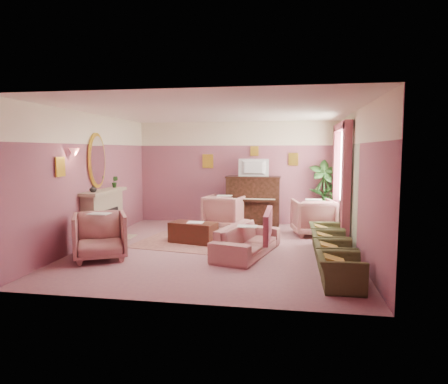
% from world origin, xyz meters
% --- Properties ---
extents(floor, '(5.50, 6.00, 0.01)m').
position_xyz_m(floor, '(0.00, 0.00, 0.00)').
color(floor, '#A06973').
rests_on(floor, ground).
extents(ceiling, '(5.50, 6.00, 0.01)m').
position_xyz_m(ceiling, '(0.00, 0.00, 2.80)').
color(ceiling, white).
rests_on(ceiling, wall_back).
extents(wall_back, '(5.50, 0.02, 2.80)m').
position_xyz_m(wall_back, '(0.00, 3.00, 1.40)').
color(wall_back, '#7A4962').
rests_on(wall_back, floor).
extents(wall_front, '(5.50, 0.02, 2.80)m').
position_xyz_m(wall_front, '(0.00, -3.00, 1.40)').
color(wall_front, '#7A4962').
rests_on(wall_front, floor).
extents(wall_left, '(0.02, 6.00, 2.80)m').
position_xyz_m(wall_left, '(-2.75, 0.00, 1.40)').
color(wall_left, '#7A4962').
rests_on(wall_left, floor).
extents(wall_right, '(0.02, 6.00, 2.80)m').
position_xyz_m(wall_right, '(2.75, 0.00, 1.40)').
color(wall_right, '#7A4962').
rests_on(wall_right, floor).
extents(picture_rail_band, '(5.50, 0.01, 0.65)m').
position_xyz_m(picture_rail_band, '(0.00, 2.99, 2.47)').
color(picture_rail_band, '#FDF2CC').
rests_on(picture_rail_band, wall_back).
extents(stripe_panel, '(0.01, 3.00, 2.15)m').
position_xyz_m(stripe_panel, '(2.73, 1.30, 1.07)').
color(stripe_panel, '#A7B793').
rests_on(stripe_panel, wall_right).
extents(fireplace_surround, '(0.30, 1.40, 1.10)m').
position_xyz_m(fireplace_surround, '(-2.59, 0.20, 0.55)').
color(fireplace_surround, tan).
rests_on(fireplace_surround, floor).
extents(fireplace_inset, '(0.18, 0.72, 0.68)m').
position_xyz_m(fireplace_inset, '(-2.49, 0.20, 0.40)').
color(fireplace_inset, black).
rests_on(fireplace_inset, floor).
extents(fire_ember, '(0.06, 0.54, 0.10)m').
position_xyz_m(fire_ember, '(-2.45, 0.20, 0.22)').
color(fire_ember, '#FF3204').
rests_on(fire_ember, floor).
extents(mantel_shelf, '(0.40, 1.55, 0.07)m').
position_xyz_m(mantel_shelf, '(-2.56, 0.20, 1.12)').
color(mantel_shelf, tan).
rests_on(mantel_shelf, fireplace_surround).
extents(hearth, '(0.55, 1.50, 0.02)m').
position_xyz_m(hearth, '(-2.39, 0.20, 0.01)').
color(hearth, tan).
rests_on(hearth, floor).
extents(mirror_frame, '(0.04, 0.72, 1.20)m').
position_xyz_m(mirror_frame, '(-2.70, 0.20, 1.80)').
color(mirror_frame, gold).
rests_on(mirror_frame, wall_left).
extents(mirror_glass, '(0.01, 0.60, 1.06)m').
position_xyz_m(mirror_glass, '(-2.67, 0.20, 1.80)').
color(mirror_glass, white).
rests_on(mirror_glass, wall_left).
extents(sconce_shade, '(0.20, 0.20, 0.16)m').
position_xyz_m(sconce_shade, '(-2.62, -0.85, 1.98)').
color(sconce_shade, '#E16E66').
rests_on(sconce_shade, wall_left).
extents(piano, '(1.40, 0.60, 1.30)m').
position_xyz_m(piano, '(0.50, 2.68, 0.65)').
color(piano, black).
rests_on(piano, floor).
extents(piano_keyshelf, '(1.30, 0.12, 0.06)m').
position_xyz_m(piano_keyshelf, '(0.50, 2.33, 0.72)').
color(piano_keyshelf, black).
rests_on(piano_keyshelf, piano).
extents(piano_keys, '(1.20, 0.08, 0.02)m').
position_xyz_m(piano_keys, '(0.50, 2.33, 0.76)').
color(piano_keys, '#F4EECA').
rests_on(piano_keys, piano).
extents(piano_top, '(1.45, 0.65, 0.04)m').
position_xyz_m(piano_top, '(0.50, 2.68, 1.31)').
color(piano_top, black).
rests_on(piano_top, piano).
extents(television, '(0.80, 0.12, 0.48)m').
position_xyz_m(television, '(0.50, 2.63, 1.60)').
color(television, black).
rests_on(television, piano).
extents(print_back_left, '(0.30, 0.03, 0.38)m').
position_xyz_m(print_back_left, '(-0.80, 2.96, 1.72)').
color(print_back_left, gold).
rests_on(print_back_left, wall_back).
extents(print_back_right, '(0.26, 0.03, 0.34)m').
position_xyz_m(print_back_right, '(1.55, 2.96, 1.78)').
color(print_back_right, gold).
rests_on(print_back_right, wall_back).
extents(print_back_mid, '(0.22, 0.03, 0.26)m').
position_xyz_m(print_back_mid, '(0.50, 2.96, 2.00)').
color(print_back_mid, gold).
rests_on(print_back_mid, wall_back).
extents(print_left_wall, '(0.03, 0.28, 0.36)m').
position_xyz_m(print_left_wall, '(-2.71, -1.20, 1.72)').
color(print_left_wall, gold).
rests_on(print_left_wall, wall_left).
extents(window_blind, '(0.03, 1.40, 1.80)m').
position_xyz_m(window_blind, '(2.70, 1.55, 1.70)').
color(window_blind, beige).
rests_on(window_blind, wall_right).
extents(curtain_left, '(0.16, 0.34, 2.60)m').
position_xyz_m(curtain_left, '(2.62, 0.63, 1.30)').
color(curtain_left, '#974150').
rests_on(curtain_left, floor).
extents(curtain_right, '(0.16, 0.34, 2.60)m').
position_xyz_m(curtain_right, '(2.62, 2.47, 1.30)').
color(curtain_right, '#974150').
rests_on(curtain_right, floor).
extents(pelmet, '(0.16, 2.20, 0.16)m').
position_xyz_m(pelmet, '(2.62, 1.55, 2.56)').
color(pelmet, '#974150').
rests_on(pelmet, wall_right).
extents(mantel_plant, '(0.16, 0.16, 0.28)m').
position_xyz_m(mantel_plant, '(-2.55, 0.75, 1.29)').
color(mantel_plant, '#20481A').
rests_on(mantel_plant, mantel_shelf).
extents(mantel_vase, '(0.16, 0.16, 0.16)m').
position_xyz_m(mantel_vase, '(-2.55, -0.30, 1.23)').
color(mantel_vase, '#FDF2CC').
rests_on(mantel_vase, mantel_shelf).
extents(area_rug, '(2.75, 2.17, 0.01)m').
position_xyz_m(area_rug, '(-0.54, 0.43, 0.01)').
color(area_rug, '#A2655C').
rests_on(area_rug, floor).
extents(coffee_table, '(1.09, 0.73, 0.45)m').
position_xyz_m(coffee_table, '(-0.61, 0.42, 0.23)').
color(coffee_table, '#3E1A11').
rests_on(coffee_table, floor).
extents(table_paper, '(0.35, 0.28, 0.01)m').
position_xyz_m(table_paper, '(-0.56, 0.42, 0.46)').
color(table_paper, white).
rests_on(table_paper, coffee_table).
extents(sofa, '(0.65, 1.94, 0.79)m').
position_xyz_m(sofa, '(0.66, -0.36, 0.39)').
color(sofa, tan).
rests_on(sofa, floor).
extents(sofa_throw, '(0.10, 1.47, 0.54)m').
position_xyz_m(sofa_throw, '(1.06, -0.36, 0.60)').
color(sofa_throw, '#974150').
rests_on(sofa_throw, sofa).
extents(floral_armchair_left, '(0.92, 0.92, 0.96)m').
position_xyz_m(floral_armchair_left, '(-0.20, 2.13, 0.48)').
color(floral_armchair_left, tan).
rests_on(floral_armchair_left, floor).
extents(floral_armchair_right, '(0.92, 0.92, 0.96)m').
position_xyz_m(floral_armchair_right, '(2.03, 1.66, 0.48)').
color(floral_armchair_right, tan).
rests_on(floral_armchair_right, floor).
extents(floral_armchair_front, '(0.92, 0.92, 0.96)m').
position_xyz_m(floral_armchair_front, '(-2.00, -1.14, 0.48)').
color(floral_armchair_front, tan).
rests_on(floral_armchair_front, floor).
extents(olive_chair_a, '(0.54, 0.77, 0.66)m').
position_xyz_m(olive_chair_a, '(2.22, -2.06, 0.33)').
color(olive_chair_a, '#424726').
rests_on(olive_chair_a, floor).
extents(olive_chair_b, '(0.54, 0.77, 0.66)m').
position_xyz_m(olive_chair_b, '(2.22, -1.24, 0.33)').
color(olive_chair_b, '#424726').
rests_on(olive_chair_b, floor).
extents(olive_chair_c, '(0.54, 0.77, 0.66)m').
position_xyz_m(olive_chair_c, '(2.22, -0.42, 0.33)').
color(olive_chair_c, '#424726').
rests_on(olive_chair_c, floor).
extents(olive_chair_d, '(0.54, 0.77, 0.66)m').
position_xyz_m(olive_chair_d, '(2.22, 0.40, 0.33)').
color(olive_chair_d, '#424726').
rests_on(olive_chair_d, floor).
extents(side_table, '(0.52, 0.52, 0.70)m').
position_xyz_m(side_table, '(2.39, 2.49, 0.35)').
color(side_table, silver).
rests_on(side_table, floor).
extents(side_plant_big, '(0.30, 0.30, 0.34)m').
position_xyz_m(side_plant_big, '(2.39, 2.49, 0.87)').
color(side_plant_big, '#20481A').
rests_on(side_plant_big, side_table).
extents(side_plant_small, '(0.16, 0.16, 0.28)m').
position_xyz_m(side_plant_small, '(2.51, 2.39, 0.84)').
color(side_plant_small, '#20481A').
rests_on(side_plant_small, side_table).
extents(palm_pot, '(0.34, 0.34, 0.34)m').
position_xyz_m(palm_pot, '(2.33, 2.62, 0.17)').
color(palm_pot, brown).
rests_on(palm_pot, floor).
extents(palm_plant, '(0.76, 0.76, 1.44)m').
position_xyz_m(palm_plant, '(2.33, 2.62, 1.06)').
color(palm_plant, '#20481A').
rests_on(palm_plant, palm_pot).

